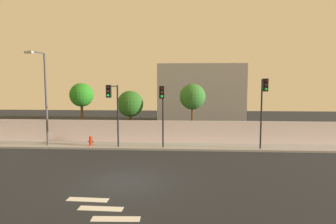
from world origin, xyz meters
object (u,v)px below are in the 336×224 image
at_px(street_lamp_curbside, 44,92).
at_px(fire_hydrant, 91,141).
at_px(roadside_tree_midleft, 130,104).
at_px(roadside_tree_midright, 192,97).
at_px(roadside_tree_leftmost, 81,95).
at_px(traffic_light_right, 162,103).
at_px(traffic_light_left, 113,102).
at_px(traffic_light_center, 263,99).

relative_size(street_lamp_curbside, fire_hydrant, 9.61).
relative_size(roadside_tree_midleft, roadside_tree_midright, 0.88).
bearing_deg(roadside_tree_midright, roadside_tree_leftmost, 180.00).
xyz_separation_m(fire_hydrant, roadside_tree_midleft, (2.56, 3.08, 2.66)).
bearing_deg(traffic_light_right, fire_hydrant, 172.60).
bearing_deg(roadside_tree_midright, traffic_light_left, -145.71).
distance_m(fire_hydrant, roadside_tree_midleft, 4.81).
bearing_deg(street_lamp_curbside, roadside_tree_leftmost, 62.90).
bearing_deg(traffic_light_right, traffic_light_left, -176.68).
xyz_separation_m(traffic_light_left, roadside_tree_midright, (5.91, 4.03, 0.24)).
bearing_deg(roadside_tree_midleft, traffic_light_right, -50.73).
relative_size(traffic_light_left, traffic_light_right, 1.02).
bearing_deg(roadside_tree_midleft, roadside_tree_leftmost, -180.00).
distance_m(street_lamp_curbside, roadside_tree_midright, 11.94).
xyz_separation_m(traffic_light_center, fire_hydrant, (-12.97, 0.75, -3.34)).
bearing_deg(roadside_tree_midright, traffic_light_right, -120.93).
bearing_deg(traffic_light_left, traffic_light_center, 1.03).
xyz_separation_m(street_lamp_curbside, fire_hydrant, (3.48, 0.27, -3.82)).
bearing_deg(traffic_light_center, fire_hydrant, 176.68).
distance_m(street_lamp_curbside, roadside_tree_leftmost, 3.79).
height_order(traffic_light_right, street_lamp_curbside, street_lamp_curbside).
distance_m(traffic_light_right, street_lamp_curbside, 9.21).
bearing_deg(roadside_tree_leftmost, traffic_light_right, -27.15).
bearing_deg(traffic_light_right, roadside_tree_midleft, 129.27).
height_order(traffic_light_left, roadside_tree_midright, roadside_tree_midright).
height_order(traffic_light_left, roadside_tree_leftmost, roadside_tree_leftmost).
relative_size(traffic_light_center, roadside_tree_leftmost, 1.03).
height_order(street_lamp_curbside, roadside_tree_midleft, street_lamp_curbside).
height_order(traffic_light_left, traffic_light_center, traffic_light_center).
bearing_deg(street_lamp_curbside, roadside_tree_midright, 16.33).
relative_size(fire_hydrant, roadside_tree_midleft, 0.17).
relative_size(traffic_light_right, street_lamp_curbside, 0.65).
xyz_separation_m(traffic_light_center, street_lamp_curbside, (-16.44, 0.48, 0.48)).
bearing_deg(fire_hydrant, street_lamp_curbside, -175.48).
bearing_deg(roadside_tree_leftmost, roadside_tree_midleft, 0.00).
distance_m(traffic_light_left, traffic_light_center, 10.91).
height_order(traffic_light_left, street_lamp_curbside, street_lamp_curbside).
relative_size(street_lamp_curbside, roadside_tree_leftmost, 1.43).
xyz_separation_m(traffic_light_center, roadside_tree_leftmost, (-14.73, 3.83, 0.06)).
height_order(street_lamp_curbside, roadside_tree_leftmost, street_lamp_curbside).
relative_size(traffic_light_left, roadside_tree_midleft, 1.08).
distance_m(roadside_tree_midleft, roadside_tree_midright, 5.45).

